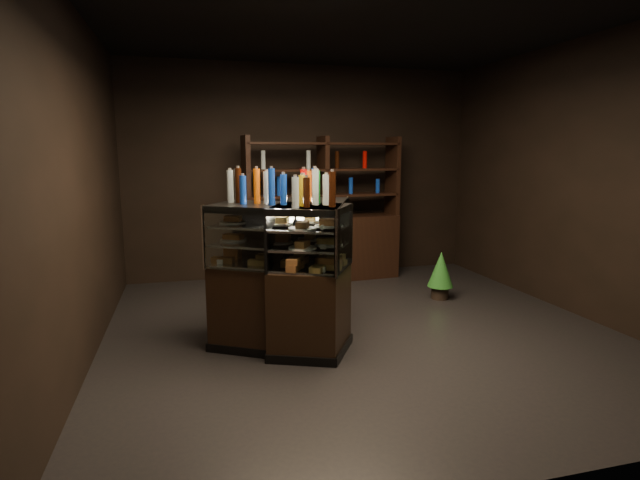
# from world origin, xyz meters

# --- Properties ---
(ground) EXTENTS (5.00, 5.00, 0.00)m
(ground) POSITION_xyz_m (0.00, 0.00, 0.00)
(ground) COLOR black
(ground) RESTS_ON ground
(room_shell) EXTENTS (5.02, 5.02, 3.01)m
(room_shell) POSITION_xyz_m (0.00, 0.00, 1.94)
(room_shell) COLOR black
(room_shell) RESTS_ON ground
(display_case) EXTENTS (1.52, 1.37, 1.34)m
(display_case) POSITION_xyz_m (-0.70, -0.18, 0.45)
(display_case) COLOR black
(display_case) RESTS_ON ground
(food_display) EXTENTS (1.15, 1.12, 0.42)m
(food_display) POSITION_xyz_m (-0.70, -0.19, 1.02)
(food_display) COLOR #B97D42
(food_display) RESTS_ON display_case
(bottles_top) EXTENTS (0.99, 0.98, 0.30)m
(bottles_top) POSITION_xyz_m (-0.70, -0.18, 1.47)
(bottles_top) COLOR #0F38B2
(bottles_top) RESTS_ON display_case
(potted_conifer) EXTENTS (0.31, 0.31, 0.67)m
(potted_conifer) POSITION_xyz_m (1.32, 0.79, 0.38)
(potted_conifer) COLOR black
(potted_conifer) RESTS_ON ground
(back_shelving) EXTENTS (2.20, 0.57, 2.00)m
(back_shelving) POSITION_xyz_m (0.17, 2.05, 0.61)
(back_shelving) COLOR black
(back_shelving) RESTS_ON ground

